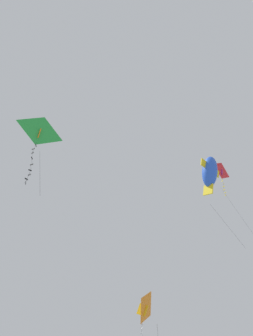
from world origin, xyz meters
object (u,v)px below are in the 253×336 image
at_px(kite_delta_far_centre, 39,132).
at_px(kite_delta_low_drifter, 145,308).
at_px(kite_fish_mid_left, 210,172).
at_px(kite_delta_near_right, 221,172).

relative_size(kite_delta_far_centre, kite_delta_low_drifter, 0.83).
bearing_deg(kite_fish_mid_left, kite_delta_far_centre, 151.83).
bearing_deg(kite_delta_far_centre, kite_delta_near_right, 4.33).
bearing_deg(kite_delta_far_centre, kite_delta_low_drifter, 23.86).
distance_m(kite_delta_far_centre, kite_delta_near_right, 17.77).
bearing_deg(kite_fish_mid_left, kite_delta_low_drifter, 73.98).
xyz_separation_m(kite_delta_far_centre, kite_delta_near_right, (-12.78, 10.77, 6.03)).
relative_size(kite_delta_near_right, kite_delta_low_drifter, 1.37).
height_order(kite_delta_far_centre, kite_delta_low_drifter, kite_delta_far_centre).
bearing_deg(kite_delta_low_drifter, kite_delta_far_centre, 161.65).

